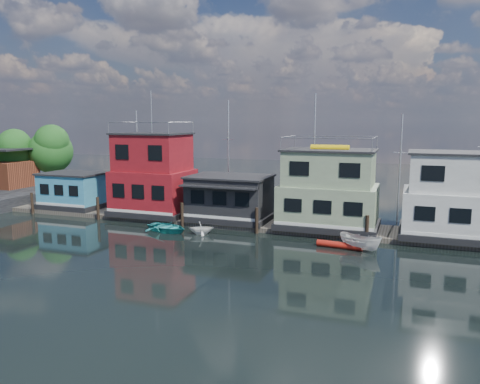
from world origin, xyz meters
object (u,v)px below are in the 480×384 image
at_px(houseboat_blue, 74,190).
at_px(motorboat, 360,242).
at_px(dinghy_white, 201,228).
at_px(houseboat_white, 458,197).
at_px(dinghy_teal, 167,227).
at_px(red_kayak, 339,245).
at_px(houseboat_red, 153,176).
at_px(houseboat_dark, 230,198).
at_px(houseboat_green, 329,191).

height_order(houseboat_blue, motorboat, houseboat_blue).
height_order(motorboat, dinghy_white, motorboat).
bearing_deg(houseboat_blue, houseboat_white, 0.00).
bearing_deg(motorboat, dinghy_teal, 111.80).
height_order(houseboat_blue, red_kayak, houseboat_blue).
height_order(houseboat_red, dinghy_teal, houseboat_red).
xyz_separation_m(dinghy_white, red_kayak, (11.50, -0.40, -0.30)).
bearing_deg(dinghy_white, dinghy_teal, 69.88).
xyz_separation_m(houseboat_blue, houseboat_red, (9.50, 0.00, 1.90)).
distance_m(houseboat_white, dinghy_white, 20.53).
bearing_deg(dinghy_teal, houseboat_dark, -23.26).
height_order(houseboat_dark, houseboat_white, houseboat_white).
bearing_deg(houseboat_white, houseboat_blue, -180.00).
height_order(houseboat_dark, motorboat, houseboat_dark).
bearing_deg(houseboat_blue, houseboat_dark, -0.06).
distance_m(houseboat_blue, houseboat_red, 9.69).
bearing_deg(houseboat_green, motorboat, -57.86).
xyz_separation_m(motorboat, dinghy_teal, (-16.09, 0.28, -0.24)).
height_order(houseboat_red, dinghy_white, houseboat_red).
relative_size(houseboat_white, red_kayak, 2.48).
distance_m(red_kayak, dinghy_teal, 14.57).
height_order(dinghy_white, red_kayak, dinghy_white).
height_order(houseboat_blue, houseboat_green, houseboat_green).
relative_size(motorboat, dinghy_white, 1.59).
height_order(houseboat_blue, dinghy_teal, houseboat_blue).
relative_size(houseboat_dark, dinghy_teal, 1.91).
bearing_deg(houseboat_blue, motorboat, -9.88).
distance_m(houseboat_white, motorboat, 8.98).
relative_size(houseboat_blue, houseboat_dark, 0.86).
distance_m(houseboat_blue, houseboat_white, 36.52).
bearing_deg(houseboat_blue, red_kayak, -10.20).
relative_size(houseboat_red, houseboat_white, 1.41).
bearing_deg(motorboat, houseboat_white, -29.64).
height_order(dinghy_white, dinghy_teal, dinghy_white).
xyz_separation_m(red_kayak, dinghy_teal, (-14.57, 0.17, 0.15)).
relative_size(houseboat_green, dinghy_white, 4.01).
relative_size(houseboat_red, dinghy_teal, 3.07).
bearing_deg(houseboat_dark, houseboat_red, 179.86).
relative_size(houseboat_dark, dinghy_white, 3.54).
relative_size(houseboat_blue, houseboat_green, 0.76).
xyz_separation_m(houseboat_green, houseboat_white, (10.00, -0.00, -0.01)).
relative_size(houseboat_dark, red_kayak, 2.19).
distance_m(houseboat_red, houseboat_white, 27.01).
distance_m(motorboat, red_kayak, 1.58).
bearing_deg(houseboat_green, dinghy_white, -154.38).
bearing_deg(dinghy_teal, motorboat, -76.11).
xyz_separation_m(dinghy_white, dinghy_teal, (-3.07, -0.22, -0.15)).
height_order(houseboat_red, red_kayak, houseboat_red).
bearing_deg(houseboat_blue, dinghy_white, -15.63).
xyz_separation_m(houseboat_dark, dinghy_white, (-0.76, -4.66, -1.87)).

